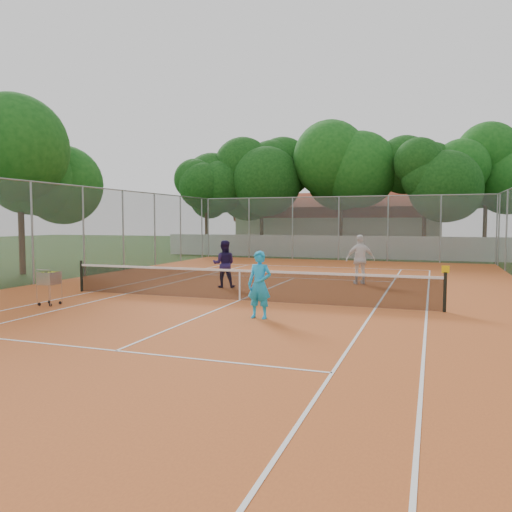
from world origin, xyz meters
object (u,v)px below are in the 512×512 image
(tennis_net, at_px, (240,285))
(player_near, at_px, (260,285))
(player_far_left, at_px, (224,264))
(ball_hopper, at_px, (49,287))
(clubhouse, at_px, (340,224))
(player_far_right, at_px, (360,259))

(tennis_net, bearing_deg, player_near, -58.68)
(player_near, xyz_separation_m, player_far_left, (-3.17, 5.12, 0.02))
(player_near, relative_size, ball_hopper, 1.58)
(clubhouse, relative_size, player_near, 9.60)
(clubhouse, xyz_separation_m, ball_hopper, (-2.88, -31.71, -1.64))
(clubhouse, distance_m, ball_hopper, 31.88)
(player_far_right, xyz_separation_m, ball_hopper, (-7.83, -8.04, -0.42))
(player_far_left, distance_m, ball_hopper, 6.26)
(tennis_net, height_order, player_far_right, player_far_right)
(tennis_net, height_order, clubhouse, clubhouse)
(ball_hopper, bearing_deg, player_far_left, 48.42)
(ball_hopper, bearing_deg, player_near, -8.45)
(clubhouse, relative_size, ball_hopper, 15.20)
(ball_hopper, bearing_deg, clubhouse, 74.24)
(player_far_left, height_order, player_far_right, player_far_right)
(tennis_net, bearing_deg, clubhouse, 93.95)
(player_far_left, bearing_deg, ball_hopper, 41.76)
(tennis_net, distance_m, player_far_left, 3.15)
(tennis_net, distance_m, clubhouse, 29.12)
(clubhouse, relative_size, player_far_left, 9.40)
(tennis_net, xyz_separation_m, player_far_left, (-1.66, 2.64, 0.38))
(tennis_net, xyz_separation_m, player_near, (1.51, -2.48, 0.36))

